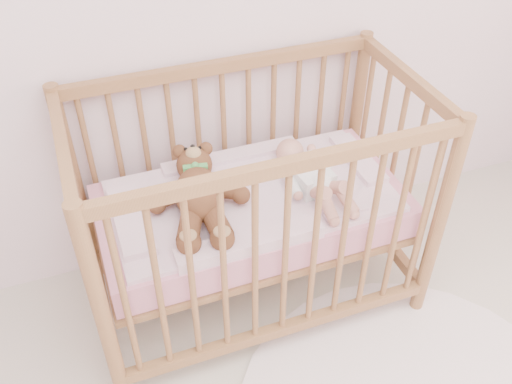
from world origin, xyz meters
name	(u,v)px	position (x,y,z in m)	size (l,w,h in m)	color
crib	(252,207)	(0.14, 1.60, 0.50)	(1.36, 0.76, 1.00)	#996B41
mattress	(252,210)	(0.14, 1.60, 0.49)	(1.22, 0.62, 0.13)	pink
blanket	(252,196)	(0.14, 1.60, 0.56)	(1.10, 0.58, 0.06)	#FCADCD
baby	(309,171)	(0.38, 1.58, 0.64)	(0.25, 0.53, 0.13)	white
teddy_bear	(199,195)	(-0.08, 1.58, 0.65)	(0.41, 0.58, 0.16)	brown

